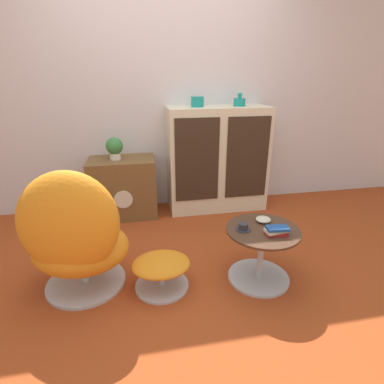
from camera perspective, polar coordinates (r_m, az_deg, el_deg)
name	(u,v)px	position (r m, az deg, el deg)	size (l,w,h in m)	color
ground_plane	(187,274)	(2.46, -0.87, -15.37)	(12.00, 12.00, 0.00)	#9E3D19
wall_back	(164,91)	(3.42, -5.43, 18.53)	(6.40, 0.06, 2.60)	silver
sideboard	(217,159)	(3.40, 4.84, 6.20)	(1.10, 0.43, 1.16)	beige
tv_console	(123,187)	(3.36, -12.93, 0.87)	(0.69, 0.45, 0.64)	brown
egg_chair	(75,237)	(2.23, -21.37, -7.98)	(0.81, 0.77, 0.95)	#B7B7BC
ottoman	(161,268)	(2.26, -5.88, -14.27)	(0.42, 0.40, 0.24)	#B7B7BC
coffee_table	(261,252)	(2.35, 12.96, -11.15)	(0.54, 0.54, 0.43)	#B7B7BC
vase_leftmost	(197,102)	(3.24, 1.03, 16.83)	(0.13, 0.13, 0.11)	teal
vase_inner_left	(239,102)	(3.36, 9.03, 16.64)	(0.13, 0.13, 0.13)	teal
potted_plant	(115,147)	(3.23, -14.54, 8.24)	(0.18, 0.18, 0.23)	silver
teacup	(243,227)	(2.20, 9.71, -6.62)	(0.11, 0.11, 0.05)	#2D2D33
book_stack	(277,230)	(2.19, 15.80, -7.07)	(0.17, 0.11, 0.06)	red
bowl	(263,219)	(2.35, 13.42, -5.10)	(0.11, 0.11, 0.04)	beige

